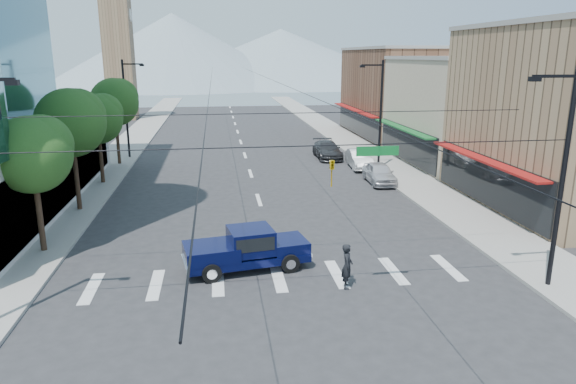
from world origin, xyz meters
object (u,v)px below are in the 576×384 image
pickup_truck (246,248)px  parked_car_near (379,173)px  pedestrian (347,266)px  parked_car_mid (359,159)px  parked_car_far (327,150)px

pickup_truck → parked_car_near: 18.34m
pedestrian → parked_car_mid: bearing=-1.4°
pickup_truck → parked_car_near: pickup_truck is taller
parked_car_mid → parked_car_far: size_ratio=0.88×
parked_car_mid → parked_car_far: (-1.80, 4.65, 0.00)m
pickup_truck → parked_car_far: size_ratio=1.09×
pickup_truck → pedestrian: (4.01, -2.50, -0.03)m
parked_car_mid → pickup_truck: bearing=-114.5°
parked_car_mid → parked_car_far: parked_car_far is taller
pickup_truck → parked_car_near: bearing=43.8°
pickup_truck → pedestrian: pedestrian is taller
pickup_truck → parked_car_mid: (10.91, 20.24, -0.21)m
parked_car_near → parked_car_mid: (0.00, 5.51, -0.00)m
pedestrian → parked_car_near: size_ratio=0.42×
parked_car_near → parked_car_far: parked_car_far is taller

